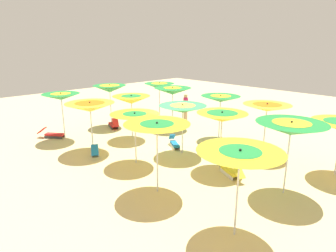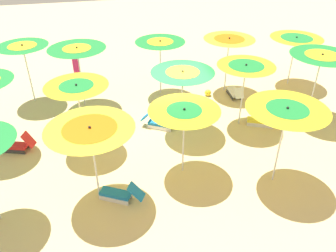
{
  "view_description": "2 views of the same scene",
  "coord_description": "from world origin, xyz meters",
  "px_view_note": "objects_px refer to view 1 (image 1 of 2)",
  "views": [
    {
      "loc": [
        -9.32,
        -9.16,
        4.98
      ],
      "look_at": [
        0.21,
        0.91,
        1.01
      ],
      "focal_mm": 31.31,
      "sensor_mm": 36.0,
      "label": 1
    },
    {
      "loc": [
        -10.22,
        2.51,
        6.94
      ],
      "look_at": [
        -1.49,
        0.52,
        1.17
      ],
      "focal_mm": 36.8,
      "sensor_mm": 36.0,
      "label": 2
    }
  ],
  "objects_px": {
    "beach_umbrella_14": "(61,97)",
    "beach_umbrella_13": "(90,107)",
    "beach_umbrella_6": "(222,117)",
    "lounger_0": "(114,125)",
    "beach_umbrella_2": "(221,99)",
    "beach_umbrella_10": "(240,158)",
    "beach_umbrella_5": "(291,129)",
    "lounger_3": "(259,155)",
    "beach_umbrella_1": "(267,108)",
    "beach_ball": "(243,148)",
    "beach_umbrella_12": "(135,117)",
    "beachgoer_0": "(186,108)",
    "beach_umbrella_9": "(110,89)",
    "lounger_1": "(95,150)",
    "beach_umbrella_3": "(173,91)",
    "lounger_5": "(174,143)",
    "beach_umbrella_8": "(131,100)",
    "beach_umbrella_7": "(183,109)",
    "beach_umbrella_11": "(157,128)",
    "lounger_2": "(53,134)",
    "beach_umbrella_4": "(159,86)",
    "lounger_4": "(231,172)"
  },
  "relations": [
    {
      "from": "beach_umbrella_14",
      "to": "beach_umbrella_13",
      "type": "bearing_deg",
      "value": -85.53
    },
    {
      "from": "beach_umbrella_6",
      "to": "lounger_0",
      "type": "xyz_separation_m",
      "value": [
        0.05,
        7.92,
        -1.94
      ]
    },
    {
      "from": "beach_umbrella_2",
      "to": "beach_umbrella_10",
      "type": "xyz_separation_m",
      "value": [
        -6.32,
        -5.31,
        0.06
      ]
    },
    {
      "from": "beach_umbrella_5",
      "to": "lounger_3",
      "type": "bearing_deg",
      "value": 45.44
    },
    {
      "from": "beach_umbrella_1",
      "to": "beach_ball",
      "type": "bearing_deg",
      "value": 109.77
    },
    {
      "from": "beach_umbrella_10",
      "to": "lounger_3",
      "type": "height_order",
      "value": "beach_umbrella_10"
    },
    {
      "from": "beach_umbrella_12",
      "to": "beachgoer_0",
      "type": "distance_m",
      "value": 7.06
    },
    {
      "from": "beach_umbrella_9",
      "to": "beach_umbrella_5",
      "type": "bearing_deg",
      "value": -91.93
    },
    {
      "from": "lounger_1",
      "to": "beach_umbrella_3",
      "type": "bearing_deg",
      "value": -52.81
    },
    {
      "from": "beach_umbrella_10",
      "to": "lounger_5",
      "type": "bearing_deg",
      "value": 58.72
    },
    {
      "from": "beach_umbrella_8",
      "to": "beach_umbrella_14",
      "type": "xyz_separation_m",
      "value": [
        -2.78,
        2.27,
        0.2
      ]
    },
    {
      "from": "beach_umbrella_9",
      "to": "lounger_1",
      "type": "distance_m",
      "value": 5.33
    },
    {
      "from": "beach_umbrella_5",
      "to": "beach_umbrella_6",
      "type": "xyz_separation_m",
      "value": [
        0.11,
        2.8,
        -0.15
      ]
    },
    {
      "from": "beach_umbrella_1",
      "to": "lounger_3",
      "type": "bearing_deg",
      "value": -163.73
    },
    {
      "from": "beach_ball",
      "to": "beach_umbrella_10",
      "type": "bearing_deg",
      "value": -149.05
    },
    {
      "from": "beach_umbrella_9",
      "to": "beach_umbrella_12",
      "type": "xyz_separation_m",
      "value": [
        -2.45,
        -5.69,
        -0.29
      ]
    },
    {
      "from": "beach_umbrella_3",
      "to": "beach_umbrella_6",
      "type": "distance_m",
      "value": 6.26
    },
    {
      "from": "beach_umbrella_1",
      "to": "beach_umbrella_7",
      "type": "distance_m",
      "value": 3.73
    },
    {
      "from": "beach_umbrella_1",
      "to": "beach_umbrella_3",
      "type": "relative_size",
      "value": 0.97
    },
    {
      "from": "beach_umbrella_6",
      "to": "beach_umbrella_8",
      "type": "bearing_deg",
      "value": 92.15
    },
    {
      "from": "beachgoer_0",
      "to": "lounger_0",
      "type": "bearing_deg",
      "value": -69.85
    },
    {
      "from": "beach_umbrella_1",
      "to": "lounger_1",
      "type": "height_order",
      "value": "beach_umbrella_1"
    },
    {
      "from": "beach_umbrella_9",
      "to": "beach_umbrella_11",
      "type": "height_order",
      "value": "beach_umbrella_9"
    },
    {
      "from": "beachgoer_0",
      "to": "beach_umbrella_2",
      "type": "bearing_deg",
      "value": 30.98
    },
    {
      "from": "beach_umbrella_9",
      "to": "beachgoer_0",
      "type": "height_order",
      "value": "beach_umbrella_9"
    },
    {
      "from": "beach_umbrella_12",
      "to": "lounger_2",
      "type": "xyz_separation_m",
      "value": [
        -1.19,
        5.85,
        -1.82
      ]
    },
    {
      "from": "lounger_0",
      "to": "lounger_2",
      "type": "bearing_deg",
      "value": 97.45
    },
    {
      "from": "lounger_0",
      "to": "beach_umbrella_12",
      "type": "bearing_deg",
      "value": 175.5
    },
    {
      "from": "beach_umbrella_5",
      "to": "lounger_5",
      "type": "relative_size",
      "value": 2.19
    },
    {
      "from": "beach_umbrella_4",
      "to": "beach_umbrella_11",
      "type": "height_order",
      "value": "beach_umbrella_11"
    },
    {
      "from": "lounger_1",
      "to": "beachgoer_0",
      "type": "relative_size",
      "value": 0.68
    },
    {
      "from": "beach_umbrella_14",
      "to": "lounger_2",
      "type": "xyz_separation_m",
      "value": [
        -0.39,
        0.69,
        -2.09
      ]
    },
    {
      "from": "beach_umbrella_14",
      "to": "lounger_3",
      "type": "height_order",
      "value": "beach_umbrella_14"
    },
    {
      "from": "beach_umbrella_3",
      "to": "lounger_2",
      "type": "distance_m",
      "value": 7.13
    },
    {
      "from": "beach_umbrella_1",
      "to": "beach_umbrella_9",
      "type": "height_order",
      "value": "beach_umbrella_9"
    },
    {
      "from": "lounger_4",
      "to": "beach_umbrella_10",
      "type": "bearing_deg",
      "value": 150.56
    },
    {
      "from": "beach_umbrella_14",
      "to": "lounger_5",
      "type": "xyz_separation_m",
      "value": [
        3.36,
        -4.91,
        -2.1
      ]
    },
    {
      "from": "beach_umbrella_5",
      "to": "lounger_2",
      "type": "height_order",
      "value": "beach_umbrella_5"
    },
    {
      "from": "beach_umbrella_1",
      "to": "beachgoer_0",
      "type": "distance_m",
      "value": 6.51
    },
    {
      "from": "beach_umbrella_8",
      "to": "beach_umbrella_9",
      "type": "xyz_separation_m",
      "value": [
        0.48,
        2.8,
        0.22
      ]
    },
    {
      "from": "beach_umbrella_5",
      "to": "lounger_2",
      "type": "bearing_deg",
      "value": 105.95
    },
    {
      "from": "beach_umbrella_9",
      "to": "lounger_5",
      "type": "xyz_separation_m",
      "value": [
        0.11,
        -5.44,
        -2.11
      ]
    },
    {
      "from": "beach_umbrella_8",
      "to": "lounger_0",
      "type": "height_order",
      "value": "beach_umbrella_8"
    },
    {
      "from": "beach_umbrella_10",
      "to": "lounger_4",
      "type": "bearing_deg",
      "value": 36.25
    },
    {
      "from": "beach_umbrella_1",
      "to": "beach_umbrella_4",
      "type": "bearing_deg",
      "value": 84.05
    },
    {
      "from": "lounger_1",
      "to": "lounger_2",
      "type": "height_order",
      "value": "lounger_1"
    },
    {
      "from": "lounger_3",
      "to": "lounger_4",
      "type": "xyz_separation_m",
      "value": [
        -2.34,
        -0.16,
        -0.02
      ]
    },
    {
      "from": "beach_umbrella_12",
      "to": "lounger_5",
      "type": "xyz_separation_m",
      "value": [
        2.56,
        0.25,
        -1.83
      ]
    },
    {
      "from": "beach_umbrella_6",
      "to": "beach_umbrella_13",
      "type": "xyz_separation_m",
      "value": [
        -2.79,
        5.35,
        -0.03
      ]
    },
    {
      "from": "lounger_0",
      "to": "lounger_1",
      "type": "distance_m",
      "value": 4.36
    }
  ]
}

